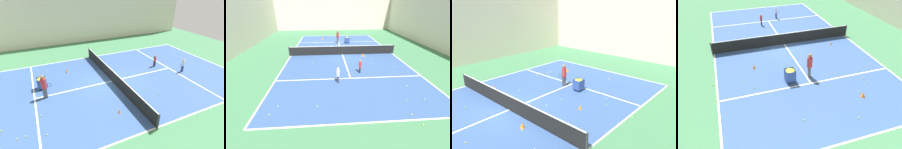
# 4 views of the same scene
# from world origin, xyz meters

# --- Properties ---
(ground_plane) EXTENTS (36.92, 36.92, 0.00)m
(ground_plane) POSITION_xyz_m (0.00, 0.00, 0.00)
(ground_plane) COLOR #3D754C
(court_playing_area) EXTENTS (11.44, 21.25, 0.00)m
(court_playing_area) POSITION_xyz_m (0.00, 0.00, 0.00)
(court_playing_area) COLOR #335189
(court_playing_area) RESTS_ON ground
(line_baseline_near) EXTENTS (11.44, 0.10, 0.00)m
(line_baseline_near) POSITION_xyz_m (0.00, -10.62, 0.01)
(line_baseline_near) COLOR white
(line_baseline_near) RESTS_ON ground
(line_baseline_far) EXTENTS (11.44, 0.10, 0.00)m
(line_baseline_far) POSITION_xyz_m (0.00, 10.62, 0.01)
(line_baseline_far) COLOR white
(line_baseline_far) RESTS_ON ground
(line_sideline_left) EXTENTS (0.10, 21.25, 0.00)m
(line_sideline_left) POSITION_xyz_m (-5.72, 0.00, 0.01)
(line_sideline_left) COLOR white
(line_sideline_left) RESTS_ON ground
(line_sideline_right) EXTENTS (0.10, 21.25, 0.00)m
(line_sideline_right) POSITION_xyz_m (5.72, 0.00, 0.01)
(line_sideline_right) COLOR white
(line_sideline_right) RESTS_ON ground
(line_service_near) EXTENTS (11.44, 0.10, 0.00)m
(line_service_near) POSITION_xyz_m (0.00, -5.84, 0.01)
(line_service_near) COLOR white
(line_service_near) RESTS_ON ground
(line_service_far) EXTENTS (11.44, 0.10, 0.00)m
(line_service_far) POSITION_xyz_m (0.00, 5.84, 0.01)
(line_service_far) COLOR white
(line_service_far) RESTS_ON ground
(line_centre_service) EXTENTS (0.10, 11.69, 0.00)m
(line_centre_service) POSITION_xyz_m (0.00, 0.00, 0.01)
(line_centre_service) COLOR white
(line_centre_service) RESTS_ON ground
(hall_enclosure_far) EXTENTS (23.12, 0.15, 8.65)m
(hall_enclosure_far) POSITION_xyz_m (0.00, 16.53, 4.32)
(hall_enclosure_far) COLOR beige
(hall_enclosure_far) RESTS_ON ground
(tennis_net) EXTENTS (11.74, 0.10, 1.01)m
(tennis_net) POSITION_xyz_m (0.00, 0.00, 0.52)
(tennis_net) COLOR #2D2D33
(tennis_net) RESTS_ON ground
(player_near_baseline) EXTENTS (0.26, 0.57, 1.21)m
(player_near_baseline) POSITION_xyz_m (-1.02, -6.44, 0.69)
(player_near_baseline) COLOR #2D3351
(player_near_baseline) RESTS_ON ground
(coach_at_net) EXTENTS (0.42, 0.70, 1.72)m
(coach_at_net) POSITION_xyz_m (-0.16, 5.11, 0.99)
(coach_at_net) COLOR #4C4C56
(coach_at_net) RESTS_ON ground
(child_midcourt) EXTENTS (0.26, 0.26, 1.13)m
(child_midcourt) POSITION_xyz_m (0.93, -4.88, 0.65)
(child_midcourt) COLOR black
(child_midcourt) RESTS_ON ground
(ball_cart) EXTENTS (0.61, 0.65, 0.87)m
(ball_cart) POSITION_xyz_m (1.20, 5.20, 0.62)
(ball_cart) COLOR #2D478C
(ball_cart) RESTS_ON ground
(training_cone_0) EXTENTS (0.25, 0.25, 0.29)m
(training_cone_0) POSITION_xyz_m (2.16, -0.64, 0.15)
(training_cone_0) COLOR orange
(training_cone_0) RESTS_ON ground
(training_cone_1) EXTENTS (0.27, 0.27, 0.30)m
(training_cone_1) POSITION_xyz_m (-2.37, 8.01, 0.15)
(training_cone_1) COLOR orange
(training_cone_1) RESTS_ON ground
(training_cone_2) EXTENTS (0.20, 0.20, 0.28)m
(training_cone_2) POSITION_xyz_m (3.13, 2.96, 0.15)
(training_cone_2) COLOR orange
(training_cone_2) RESTS_ON ground
(training_cone_3) EXTENTS (0.17, 0.17, 0.22)m
(training_cone_3) POSITION_xyz_m (-3.73, 1.24, 0.11)
(training_cone_3) COLOR orange
(training_cone_3) RESTS_ON ground
(tennis_ball_0) EXTENTS (0.07, 0.07, 0.07)m
(tennis_ball_0) POSITION_xyz_m (-2.42, -9.17, 0.04)
(tennis_ball_0) COLOR yellow
(tennis_ball_0) RESTS_ON ground
(tennis_ball_1) EXTENTS (0.07, 0.07, 0.07)m
(tennis_ball_1) POSITION_xyz_m (-3.16, -2.25, 0.04)
(tennis_ball_1) COLOR yellow
(tennis_ball_1) RESTS_ON ground
(tennis_ball_2) EXTENTS (0.07, 0.07, 0.07)m
(tennis_ball_2) POSITION_xyz_m (-0.97, -4.40, 0.04)
(tennis_ball_2) COLOR yellow
(tennis_ball_2) RESTS_ON ground
(tennis_ball_3) EXTENTS (0.07, 0.07, 0.07)m
(tennis_ball_3) POSITION_xyz_m (-1.92, 2.25, 0.04)
(tennis_ball_3) COLOR yellow
(tennis_ball_3) RESTS_ON ground
(tennis_ball_4) EXTENTS (0.07, 0.07, 0.07)m
(tennis_ball_4) POSITION_xyz_m (5.93, 4.14, 0.04)
(tennis_ball_4) COLOR yellow
(tennis_ball_4) RESTS_ON ground
(tennis_ball_5) EXTENTS (0.07, 0.07, 0.07)m
(tennis_ball_5) POSITION_xyz_m (1.24, 1.95, 0.04)
(tennis_ball_5) COLOR yellow
(tennis_ball_5) RESTS_ON ground
(tennis_ball_6) EXTENTS (0.07, 0.07, 0.07)m
(tennis_ball_6) POSITION_xyz_m (4.00, -1.39, 0.04)
(tennis_ball_6) COLOR yellow
(tennis_ball_6) RESTS_ON ground
(tennis_ball_7) EXTENTS (0.07, 0.07, 0.07)m
(tennis_ball_7) POSITION_xyz_m (-3.41, 6.45, 0.04)
(tennis_ball_7) COLOR yellow
(tennis_ball_7) RESTS_ON ground
(tennis_ball_8) EXTENTS (0.07, 0.07, 0.07)m
(tennis_ball_8) POSITION_xyz_m (2.09, 0.25, 0.04)
(tennis_ball_8) COLOR yellow
(tennis_ball_8) RESTS_ON ground
(tennis_ball_9) EXTENTS (0.07, 0.07, 0.07)m
(tennis_ball_9) POSITION_xyz_m (-4.88, -9.68, 0.04)
(tennis_ball_9) COLOR yellow
(tennis_ball_9) RESTS_ON ground
(tennis_ball_10) EXTENTS (0.07, 0.07, 0.07)m
(tennis_ball_10) POSITION_xyz_m (-3.76, 5.46, 0.04)
(tennis_ball_10) COLOR yellow
(tennis_ball_10) RESTS_ON ground
(tennis_ball_11) EXTENTS (0.07, 0.07, 0.07)m
(tennis_ball_11) POSITION_xyz_m (4.03, -9.01, 0.04)
(tennis_ball_11) COLOR yellow
(tennis_ball_11) RESTS_ON ground
(tennis_ball_12) EXTENTS (0.07, 0.07, 0.07)m
(tennis_ball_12) POSITION_xyz_m (2.55, -10.24, 0.04)
(tennis_ball_12) COLOR yellow
(tennis_ball_12) RESTS_ON ground
(tennis_ball_13) EXTENTS (0.07, 0.07, 0.07)m
(tennis_ball_13) POSITION_xyz_m (2.71, -11.01, 0.04)
(tennis_ball_13) COLOR yellow
(tennis_ball_13) RESTS_ON ground
(tennis_ball_14) EXTENTS (0.07, 0.07, 0.07)m
(tennis_ball_14) POSITION_xyz_m (-2.05, 5.62, 0.04)
(tennis_ball_14) COLOR yellow
(tennis_ball_14) RESTS_ON ground
(tennis_ball_15) EXTENTS (0.07, 0.07, 0.07)m
(tennis_ball_15) POSITION_xyz_m (-4.62, -8.99, 0.04)
(tennis_ball_15) COLOR yellow
(tennis_ball_15) RESTS_ON ground
(tennis_ball_16) EXTENTS (0.07, 0.07, 0.07)m
(tennis_ball_16) POSITION_xyz_m (-1.15, 9.45, 0.04)
(tennis_ball_16) COLOR yellow
(tennis_ball_16) RESTS_ON ground
(tennis_ball_17) EXTENTS (0.07, 0.07, 0.07)m
(tennis_ball_17) POSITION_xyz_m (2.92, -9.10, 0.04)
(tennis_ball_17) COLOR yellow
(tennis_ball_17) RESTS_ON ground
(tennis_ball_18) EXTENTS (0.07, 0.07, 0.07)m
(tennis_ball_18) POSITION_xyz_m (4.03, 4.48, 0.04)
(tennis_ball_18) COLOR yellow
(tennis_ball_18) RESTS_ON ground
(tennis_ball_19) EXTENTS (0.07, 0.07, 0.07)m
(tennis_ball_19) POSITION_xyz_m (1.32, 3.19, 0.04)
(tennis_ball_19) COLOR yellow
(tennis_ball_19) RESTS_ON ground
(tennis_ball_20) EXTENTS (0.07, 0.07, 0.07)m
(tennis_ball_20) POSITION_xyz_m (3.55, 5.24, 0.04)
(tennis_ball_20) COLOR yellow
(tennis_ball_20) RESTS_ON ground
(tennis_ball_21) EXTENTS (0.07, 0.07, 0.07)m
(tennis_ball_21) POSITION_xyz_m (4.28, -3.94, 0.04)
(tennis_ball_21) COLOR yellow
(tennis_ball_21) RESTS_ON ground
(tennis_ball_22) EXTENTS (0.07, 0.07, 0.07)m
(tennis_ball_22) POSITION_xyz_m (3.79, -7.35, 0.04)
(tennis_ball_22) COLOR yellow
(tennis_ball_22) RESTS_ON ground
(tennis_ball_23) EXTENTS (0.07, 0.07, 0.07)m
(tennis_ball_23) POSITION_xyz_m (-3.43, 6.87, 0.04)
(tennis_ball_23) COLOR yellow
(tennis_ball_23) RESTS_ON ground
(tennis_ball_24) EXTENTS (0.07, 0.07, 0.07)m
(tennis_ball_24) POSITION_xyz_m (2.42, -3.04, 0.04)
(tennis_ball_24) COLOR yellow
(tennis_ball_24) RESTS_ON ground
(tennis_ball_25) EXTENTS (0.07, 0.07, 0.07)m
(tennis_ball_25) POSITION_xyz_m (1.63, 8.71, 0.04)
(tennis_ball_25) COLOR yellow
(tennis_ball_25) RESTS_ON ground
(tennis_ball_26) EXTENTS (0.07, 0.07, 0.07)m
(tennis_ball_26) POSITION_xyz_m (1.11, 0.51, 0.04)
(tennis_ball_26) COLOR yellow
(tennis_ball_26) RESTS_ON ground
(tennis_ball_27) EXTENTS (0.07, 0.07, 0.07)m
(tennis_ball_27) POSITION_xyz_m (1.30, -3.22, 0.04)
(tennis_ball_27) COLOR yellow
(tennis_ball_27) RESTS_ON ground
(tennis_ball_28) EXTENTS (0.07, 0.07, 0.07)m
(tennis_ball_28) POSITION_xyz_m (-2.43, 7.64, 0.04)
(tennis_ball_28) COLOR yellow
(tennis_ball_28) RESTS_ON ground
(tennis_ball_29) EXTENTS (0.07, 0.07, 0.07)m
(tennis_ball_29) POSITION_xyz_m (2.42, -0.84, 0.04)
(tennis_ball_29) COLOR yellow
(tennis_ball_29) RESTS_ON ground
(tennis_ball_30) EXTENTS (0.07, 0.07, 0.07)m
(tennis_ball_30) POSITION_xyz_m (-2.26, -1.65, 0.04)
(tennis_ball_30) COLOR yellow
(tennis_ball_30) RESTS_ON ground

